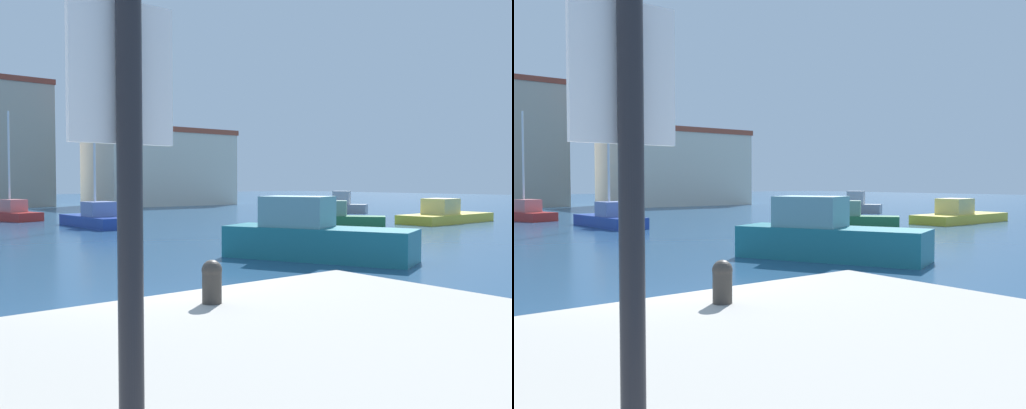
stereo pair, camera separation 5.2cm
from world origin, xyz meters
The scene contains 9 objects.
water centered at (15.00, 20.00, 0.00)m, with size 160.00×160.00×0.00m, color navy.
mooring_bollard centered at (-0.33, -2.32, 1.24)m, with size 0.24×0.24×0.51m.
sailboat_blue_outer_mooring centered at (8.21, 20.93, 0.50)m, with size 1.77×5.76×8.53m.
motorboat_yellow_far_right centered at (25.32, 11.21, 0.42)m, with size 6.87×2.61×1.42m.
motorboat_teal_behind_lamppost centered at (8.33, 4.77, 0.70)m, with size 4.03×6.08×1.94m.
sailboat_red_distant_north centered at (6.17, 29.04, 0.46)m, with size 2.80×5.00×6.71m.
motorboat_green_distant_east centered at (18.69, 13.43, 0.41)m, with size 4.08×4.54×1.36m.
motorboat_grey_center_channel centered at (28.25, 22.44, 0.51)m, with size 3.54×4.63×1.66m.
waterfront_apartments centered at (24.72, 43.49, 3.82)m, with size 13.89×7.91×7.61m.
Camera 2 is at (-4.08, -7.90, 2.40)m, focal length 40.28 mm.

